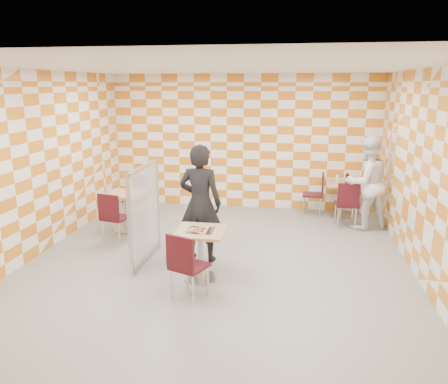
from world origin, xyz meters
name	(u,v)px	position (x,y,z in m)	size (l,w,h in m)	color
room_shell	(221,166)	(0.00, 0.54, 1.50)	(7.00, 7.00, 7.00)	gray
main_table	(201,246)	(-0.12, -0.49, 0.51)	(0.70, 0.70, 0.75)	tan
second_table	(342,194)	(2.18, 2.98, 0.51)	(0.70, 0.70, 0.75)	tan
empty_table	(126,205)	(-2.02, 1.42, 0.51)	(0.70, 0.70, 0.75)	tan
chair_main_front	(185,262)	(-0.18, -1.17, 0.54)	(0.55, 0.56, 0.92)	#3A0B13
chair_second_front	(347,201)	(2.21, 2.28, 0.54)	(0.45, 0.46, 0.92)	#3A0B13
chair_second_side	(317,191)	(1.67, 3.06, 0.54)	(0.45, 0.45, 0.92)	#3A0B13
chair_empty_near	(113,214)	(-1.97, 0.70, 0.54)	(0.50, 0.51, 0.92)	#3A0B13
chair_empty_far	(139,195)	(-2.00, 2.09, 0.54)	(0.51, 0.52, 0.92)	#3A0B13
partition	(145,213)	(-1.15, 0.08, 0.79)	(0.08, 1.38, 1.55)	white
man_dark	(200,203)	(-0.29, 0.24, 0.94)	(0.69, 0.45, 1.88)	black
man_white	(366,183)	(2.55, 2.32, 0.91)	(0.89, 0.69, 1.83)	white
pizza_on_foil	(200,229)	(-0.12, -0.51, 0.77)	(0.40, 0.40, 0.04)	silver
sport_bottle	(337,178)	(2.08, 3.11, 0.84)	(0.06, 0.06, 0.20)	white
soda_bottle	(347,178)	(2.26, 2.98, 0.85)	(0.07, 0.07, 0.23)	black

